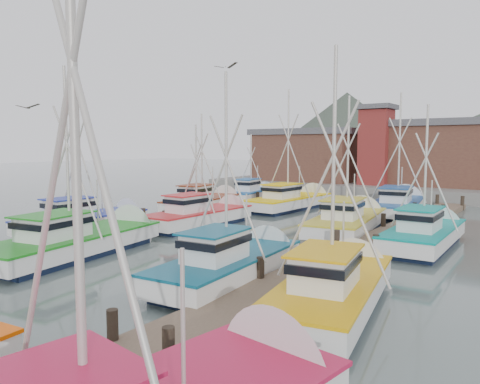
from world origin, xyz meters
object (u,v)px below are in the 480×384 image
Objects in this scene: lookout_tower at (376,144)px; boat_12 at (293,201)px; boat_8 at (204,216)px; boat_4 at (83,240)px.

lookout_tower is 15.51m from boat_12.
boat_12 is (0.77, 10.92, 0.01)m from boat_8.
boat_12 reaches higher than boat_4.
boat_8 is 10.95m from boat_12.
boat_12 reaches higher than lookout_tower.
lookout_tower is 0.77× the size of boat_12.
boat_4 is (-2.34, -35.44, -4.87)m from lookout_tower.
boat_12 reaches higher than boat_8.
lookout_tower is 0.94× the size of boat_8.
boat_8 is (-0.46, 9.93, -0.01)m from boat_4.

